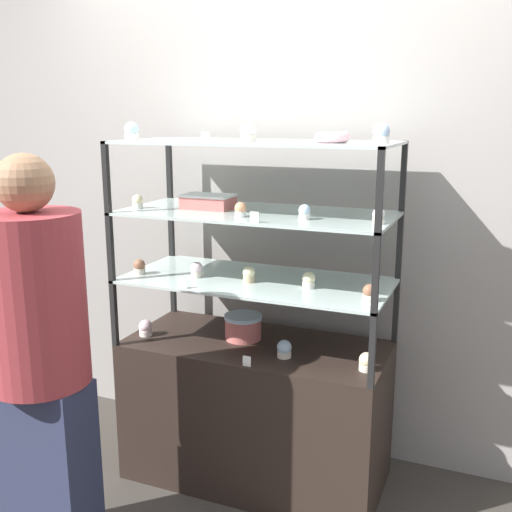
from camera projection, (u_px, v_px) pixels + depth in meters
ground_plane at (256, 474)px, 2.90m from camera, size 20.00×20.00×0.00m
back_wall at (288, 197)px, 2.98m from camera, size 8.00×0.05×2.60m
display_base at (256, 410)px, 2.82m from camera, size 1.19×0.55×0.68m
display_riser_lower at (256, 283)px, 2.68m from camera, size 1.19×0.55×0.30m
display_riser_middle at (256, 216)px, 2.61m from camera, size 1.19×0.55×0.30m
display_riser_upper at (256, 145)px, 2.54m from camera, size 1.19×0.55×0.30m
layer_cake_centerpiece at (243, 327)px, 2.79m from camera, size 0.18×0.18×0.12m
sheet_cake_frosted at (208, 201)px, 2.69m from camera, size 0.23×0.15×0.06m
cupcake_0 at (146, 328)px, 2.84m from camera, size 0.06×0.06×0.08m
cupcake_1 at (284, 349)px, 2.58m from camera, size 0.06×0.06×0.08m
cupcake_2 at (367, 362)px, 2.44m from camera, size 0.06×0.06×0.08m
price_tag_0 at (247, 361)px, 2.49m from camera, size 0.04×0.00×0.04m
cupcake_3 at (139, 267)px, 2.76m from camera, size 0.05×0.05×0.07m
cupcake_4 at (197, 270)px, 2.70m from camera, size 0.05×0.05×0.07m
cupcake_5 at (249, 275)px, 2.62m from camera, size 0.05×0.05×0.07m
cupcake_6 at (309, 280)px, 2.53m from camera, size 0.05×0.05×0.07m
cupcake_7 at (370, 293)px, 2.35m from camera, size 0.05×0.05×0.07m
price_tag_1 at (183, 283)px, 2.53m from camera, size 0.04×0.00×0.04m
cupcake_8 at (138, 202)px, 2.70m from camera, size 0.05×0.05×0.06m
cupcake_9 at (240, 210)px, 2.47m from camera, size 0.05×0.05×0.06m
cupcake_10 at (305, 212)px, 2.41m from camera, size 0.05×0.05×0.06m
cupcake_11 at (379, 216)px, 2.31m from camera, size 0.05×0.05×0.06m
price_tag_2 at (254, 217)px, 2.34m from camera, size 0.04×0.00×0.04m
cupcake_12 at (132, 131)px, 2.63m from camera, size 0.06×0.06×0.08m
cupcake_13 at (248, 133)px, 2.42m from camera, size 0.06×0.06×0.08m
cupcake_14 at (381, 134)px, 2.26m from camera, size 0.06×0.06×0.08m
price_tag_3 at (206, 137)px, 2.34m from camera, size 0.04×0.00×0.04m
donut_glazed at (332, 137)px, 2.37m from camera, size 0.14×0.14×0.04m
customer_figure at (39, 354)px, 2.20m from camera, size 0.37×0.37×1.57m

